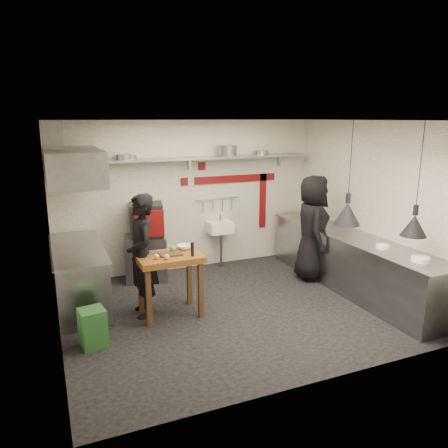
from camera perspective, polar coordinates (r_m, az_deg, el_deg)
name	(u,v)px	position (r m, az deg, el deg)	size (l,w,h in m)	color
floor	(234,308)	(6.80, 1.37, -10.95)	(5.00, 5.00, 0.00)	black
ceiling	(236,120)	(6.18, 1.52, 13.37)	(5.00, 5.00, 0.00)	silver
wall_back	(189,196)	(8.26, -4.54, 3.67)	(5.00, 0.04, 2.80)	silver
wall_front	(319,262)	(4.58, 12.29, -4.90)	(5.00, 0.04, 2.80)	silver
wall_left	(51,237)	(5.81, -21.67, -1.58)	(0.04, 4.20, 2.80)	silver
wall_right	(372,206)	(7.69, 18.71, 2.22)	(0.04, 4.20, 2.80)	silver
red_band_horiz	(236,179)	(8.54, 1.56, 5.94)	(1.70, 0.02, 0.14)	#640C0E
red_band_vert	(263,201)	(8.88, 5.08, 3.05)	(0.14, 0.02, 1.10)	#640C0E
red_tile_a	(202,166)	(8.25, -2.90, 7.53)	(0.14, 0.02, 0.14)	#640C0E
red_tile_b	(184,182)	(8.17, -5.20, 5.53)	(0.14, 0.02, 0.14)	#640C0E
back_shelf	(192,158)	(8.00, -4.22, 8.55)	(4.60, 0.34, 0.04)	slate
shelf_bracket_left	(82,168)	(7.77, -18.07, 7.02)	(0.04, 0.06, 0.24)	slate
shelf_bracket_mid	(189,163)	(8.15, -4.55, 7.93)	(0.04, 0.06, 0.24)	slate
shelf_bracket_right	(279,159)	(8.93, 7.23, 8.37)	(0.04, 0.06, 0.24)	slate
pan_far_left	(124,157)	(7.70, -12.96, 8.52)	(0.29, 0.29, 0.09)	slate
pan_mid_left	(130,157)	(7.71, -12.19, 8.50)	(0.23, 0.23, 0.07)	slate
stock_pot	(228,151)	(8.24, 0.47, 9.57)	(0.34, 0.34, 0.20)	slate
pan_right	(261,153)	(8.54, 4.83, 9.27)	(0.28, 0.28, 0.08)	slate
oven_stand	(146,257)	(7.98, -10.17, -4.29)	(0.72, 0.66, 0.80)	slate
combi_oven	(146,220)	(7.79, -10.10, 0.55)	(0.57, 0.53, 0.58)	black
oven_door	(149,224)	(7.49, -9.75, 0.04)	(0.50, 0.03, 0.46)	#640C0E
oven_glass	(148,224)	(7.50, -9.85, 0.05)	(0.37, 0.02, 0.34)	black
hand_sink	(220,227)	(8.42, -0.51, -0.43)	(0.46, 0.34, 0.22)	white
sink_tap	(220,218)	(8.37, -0.52, 0.77)	(0.03, 0.03, 0.14)	slate
sink_drain	(221,250)	(8.50, -0.40, -3.36)	(0.06, 0.06, 0.66)	slate
utensil_rail	(217,198)	(8.43, -0.88, 3.35)	(0.02, 0.02, 0.90)	slate
counter_right	(351,263)	(7.71, 16.20, -4.89)	(0.70, 3.80, 0.90)	slate
counter_right_top	(352,236)	(7.58, 16.43, -1.55)	(0.76, 3.90, 0.03)	slate
plate_stack	(421,259)	(6.53, 24.28, -4.22)	(0.24, 0.24, 0.07)	white
small_bowl_right	(383,246)	(6.99, 20.02, -2.76)	(0.20, 0.20, 0.05)	white
counter_left	(79,277)	(7.11, -18.40, -6.64)	(0.70, 1.90, 0.90)	slate
counter_left_top	(77,248)	(6.97, -18.69, -3.04)	(0.76, 2.00, 0.03)	slate
extractor_hood	(73,166)	(6.73, -19.07, 7.12)	(0.78, 1.60, 0.50)	slate
hood_duct	(52,139)	(6.69, -21.51, 10.33)	(0.28, 0.28, 0.50)	slate
green_bin	(93,328)	(5.91, -16.77, -12.86)	(0.31, 0.31, 0.50)	#255B28
prep_table	(170,285)	(6.48, -7.05, -7.91)	(0.92, 0.64, 0.92)	brown
cutting_board	(171,254)	(6.33, -6.96, -3.90)	(0.32, 0.23, 0.03)	#4C301D
pepper_mill	(192,249)	(6.22, -4.15, -3.30)	(0.05, 0.05, 0.20)	black
lemon_a	(156,256)	(6.15, -8.81, -4.21)	(0.08, 0.08, 0.08)	gold
lemon_b	(167,257)	(6.11, -7.52, -4.31)	(0.08, 0.08, 0.08)	gold
veg_ball	(173,249)	(6.44, -6.67, -3.22)	(0.10, 0.10, 0.10)	#529B38
steel_tray	(151,254)	(6.37, -9.54, -3.85)	(0.18, 0.12, 0.03)	slate
bowl	(184,247)	(6.57, -5.25, -3.01)	(0.21, 0.21, 0.07)	white
heat_lamp_near	(350,174)	(6.36, 16.12, 6.28)	(0.38, 0.38, 1.45)	black
heat_lamp_far	(419,180)	(6.40, 24.11, 5.25)	(0.35, 0.35, 1.55)	black
chef_left	(142,256)	(6.41, -10.67, -4.10)	(0.66, 0.43, 1.80)	black
chef_right	(312,228)	(7.90, 11.47, -0.49)	(0.91, 0.60, 1.87)	black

